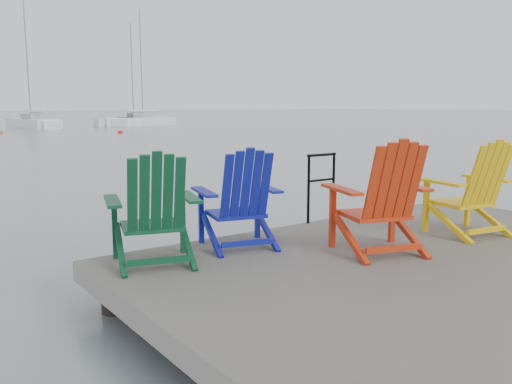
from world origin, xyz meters
TOP-DOWN VIEW (x-y plane):
  - ground at (0.00, 0.00)m, footprint 400.00×400.00m
  - dock at (0.00, 0.00)m, footprint 6.00×5.00m
  - handrail at (0.25, 2.45)m, footprint 0.48×0.04m
  - chair_green at (-2.39, 1.91)m, footprint 1.02×0.97m
  - chair_blue at (-1.37, 1.96)m, footprint 0.98×0.93m
  - chair_red at (-0.31, 0.93)m, footprint 1.10×1.05m
  - chair_yellow at (1.17, 0.86)m, footprint 0.98×0.93m
  - sailboat_near at (7.64, 48.21)m, footprint 2.95×8.35m
  - sailboat_mid at (18.61, 49.73)m, footprint 7.90×7.40m
  - sailboat_far at (17.58, 48.31)m, footprint 7.39×2.41m
  - buoy_c at (10.57, 35.25)m, footprint 0.40×0.40m
  - buoy_d at (3.33, 39.69)m, footprint 0.34×0.34m

SIDE VIEW (x-z plane):
  - ground at x=0.00m, z-range 0.00..0.00m
  - buoy_c at x=10.57m, z-range -0.20..0.20m
  - buoy_d at x=3.33m, z-range -0.17..0.17m
  - dock at x=0.00m, z-range -0.35..1.05m
  - sailboat_mid at x=18.61m, z-range -5.57..6.28m
  - sailboat_near at x=7.64m, z-range -5.30..6.01m
  - sailboat_far at x=17.58m, z-range -4.74..5.45m
  - chair_blue at x=-1.37m, z-range 0.50..1.57m
  - handrail at x=0.25m, z-range 0.59..1.49m
  - chair_green at x=-2.39m, z-range 0.50..1.59m
  - chair_yellow at x=1.17m, z-range 0.50..1.62m
  - chair_red at x=-0.31m, z-range 0.50..1.67m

